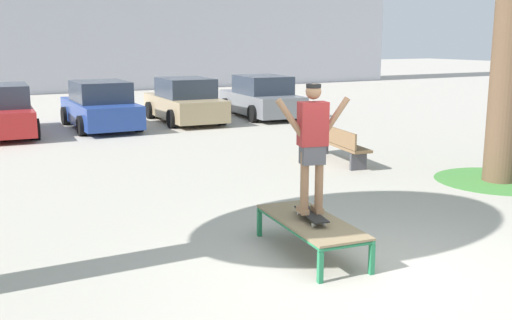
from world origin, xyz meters
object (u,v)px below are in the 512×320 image
at_px(skater, 313,140).
at_px(car_blue, 100,107).
at_px(skateboard, 311,215).
at_px(car_red, 0,112).
at_px(skate_box, 311,223).
at_px(park_bench, 336,143).
at_px(car_tan, 185,102).
at_px(car_grey, 261,98).

distance_m(skater, car_blue, 12.71).
relative_size(skateboard, skater, 0.49).
bearing_deg(car_red, skateboard, -79.20).
distance_m(skate_box, car_blue, 12.68).
bearing_deg(car_blue, park_bench, -66.74).
xyz_separation_m(skater, car_red, (-2.42, 12.69, -0.84)).
distance_m(car_blue, car_tan, 2.93).
distance_m(skater, car_grey, 14.23).
distance_m(car_red, car_grey, 8.79).
height_order(car_red, car_blue, same).
bearing_deg(skateboard, skater, 76.59).
height_order(skater, car_blue, skater).
bearing_deg(skater, park_bench, 50.65).
bearing_deg(park_bench, car_tan, 93.34).
bearing_deg(car_tan, skateboard, -104.99).
height_order(skateboard, car_grey, car_grey).
height_order(car_tan, car_grey, same).
distance_m(skate_box, skateboard, 0.12).
distance_m(skate_box, car_red, 12.92).
height_order(car_grey, park_bench, car_grey).
height_order(car_red, park_bench, car_red).
relative_size(car_tan, car_grey, 0.99).
xyz_separation_m(car_tan, car_grey, (2.93, -0.13, 0.00)).
bearing_deg(park_bench, car_blue, 113.26).
relative_size(skate_box, car_tan, 0.46).
height_order(car_blue, car_grey, same).
relative_size(skate_box, skater, 1.17).
bearing_deg(car_blue, skate_box, -92.30).
relative_size(car_tan, park_bench, 1.76).
bearing_deg(car_red, car_grey, 0.05).
relative_size(skate_box, car_grey, 0.45).
relative_size(skate_box, park_bench, 0.81).
bearing_deg(park_bench, skater, -129.35).
distance_m(skater, car_red, 12.95).
bearing_deg(skate_box, park_bench, 50.64).
bearing_deg(car_red, skate_box, -79.19).
bearing_deg(skater, car_blue, 87.70).
relative_size(skateboard, car_tan, 0.19).
height_order(skate_box, car_grey, car_grey).
xyz_separation_m(skate_box, car_grey, (6.36, 12.69, 0.28)).
xyz_separation_m(skate_box, car_red, (-2.42, 12.69, 0.28)).
bearing_deg(skateboard, car_red, 100.80).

